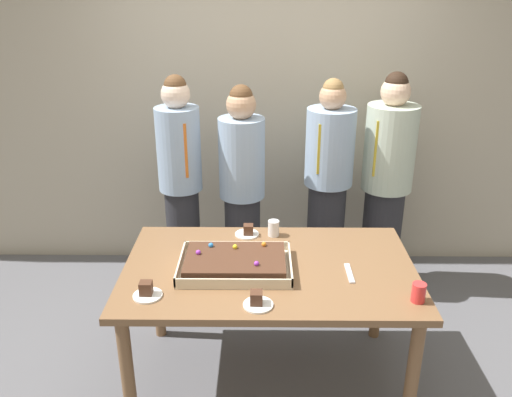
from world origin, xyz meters
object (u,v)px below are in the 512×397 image
object	(u,v)px
sheet_cake	(235,263)
cake_server_utensil	(349,273)
plated_slice_near_left	(248,232)
drink_cup_middle	(419,293)
person_striped_tie_right	(181,186)
person_serving_front	(242,192)
plated_slice_near_right	(257,301)
drink_cup_nearest	(274,228)
plated_slice_far_left	(147,292)
party_table	(269,281)
person_green_shirt_behind	(328,187)
person_far_right_suit	(386,182)

from	to	relation	value
sheet_cake	cake_server_utensil	bearing A→B (deg)	-4.35
plated_slice_near_left	drink_cup_middle	size ratio (longest dim) A/B	1.50
plated_slice_near_left	cake_server_utensil	xyz separation A→B (m)	(0.57, -0.46, -0.02)
person_striped_tie_right	cake_server_utensil	bearing A→B (deg)	21.88
sheet_cake	plated_slice_near_left	xyz separation A→B (m)	(0.06, 0.42, -0.01)
cake_server_utensil	person_serving_front	size ratio (longest dim) A/B	0.12
plated_slice_near_right	drink_cup_nearest	distance (m)	0.77
plated_slice_far_left	cake_server_utensil	xyz separation A→B (m)	(1.06, 0.23, -0.02)
plated_slice_far_left	person_serving_front	distance (m)	1.34
plated_slice_near_right	person_striped_tie_right	size ratio (longest dim) A/B	0.09
person_striped_tie_right	drink_cup_nearest	bearing A→B (deg)	24.99
party_table	drink_cup_nearest	xyz separation A→B (m)	(0.03, 0.39, 0.14)
drink_cup_nearest	cake_server_utensil	xyz separation A→B (m)	(0.40, -0.46, -0.05)
person_serving_front	cake_server_utensil	bearing A→B (deg)	31.09
drink_cup_nearest	drink_cup_middle	bearing A→B (deg)	-45.77
plated_slice_near_left	drink_cup_nearest	xyz separation A→B (m)	(0.16, -0.00, 0.03)
drink_cup_middle	person_green_shirt_behind	world-z (taller)	person_green_shirt_behind
plated_slice_near_left	drink_cup_nearest	bearing A→B (deg)	-0.70
plated_slice_near_left	drink_cup_middle	world-z (taller)	drink_cup_middle
sheet_cake	person_far_right_suit	bearing A→B (deg)	46.88
party_table	plated_slice_far_left	world-z (taller)	plated_slice_far_left
sheet_cake	cake_server_utensil	world-z (taller)	sheet_cake
drink_cup_nearest	party_table	bearing A→B (deg)	-94.74
sheet_cake	cake_server_utensil	size ratio (longest dim) A/B	3.10
plated_slice_near_left	cake_server_utensil	world-z (taller)	plated_slice_near_left
plated_slice_far_left	person_striped_tie_right	world-z (taller)	person_striped_tie_right
plated_slice_near_left	plated_slice_far_left	size ratio (longest dim) A/B	1.00
plated_slice_near_left	plated_slice_near_right	world-z (taller)	plated_slice_near_right
party_table	drink_cup_nearest	bearing A→B (deg)	85.26
plated_slice_near_right	plated_slice_far_left	distance (m)	0.57
person_green_shirt_behind	person_striped_tie_right	bearing A→B (deg)	-54.70
plated_slice_far_left	person_far_right_suit	distance (m)	2.09
party_table	cake_server_utensil	xyz separation A→B (m)	(0.44, -0.08, 0.10)
drink_cup_nearest	plated_slice_near_right	bearing A→B (deg)	-97.23
sheet_cake	drink_cup_middle	bearing A→B (deg)	-18.44
plated_slice_far_left	person_green_shirt_behind	xyz separation A→B (m)	(1.07, 1.36, 0.04)
cake_server_utensil	plated_slice_near_right	bearing A→B (deg)	-148.76
party_table	person_green_shirt_behind	size ratio (longest dim) A/B	0.99
person_serving_front	person_far_right_suit	bearing A→B (deg)	99.10
plated_slice_near_right	person_green_shirt_behind	distance (m)	1.52
cake_server_utensil	person_striped_tie_right	bearing A→B (deg)	135.62
plated_slice_near_right	person_serving_front	size ratio (longest dim) A/B	0.09
party_table	plated_slice_far_left	distance (m)	0.70
cake_server_utensil	person_serving_front	world-z (taller)	person_serving_front
sheet_cake	drink_cup_nearest	world-z (taller)	sheet_cake
plated_slice_near_right	plated_slice_far_left	size ratio (longest dim) A/B	1.00
plated_slice_near_left	person_green_shirt_behind	xyz separation A→B (m)	(0.58, 0.67, 0.04)
person_green_shirt_behind	party_table	bearing A→B (deg)	7.46
sheet_cake	party_table	bearing A→B (deg)	8.30
plated_slice_far_left	drink_cup_nearest	world-z (taller)	drink_cup_nearest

